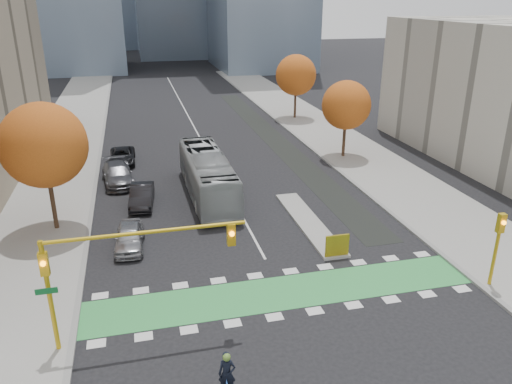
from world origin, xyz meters
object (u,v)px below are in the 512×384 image
tree_east_far (296,75)px  parked_car_c (118,174)px  hazard_board (337,245)px  bus (208,175)px  tree_west (44,145)px  parked_car_b (142,196)px  tree_east_near (346,105)px  parked_car_d (122,156)px  parked_car_a (129,237)px  traffic_signal_east (498,239)px  traffic_signal_west (112,260)px

tree_east_far → parked_car_c: tree_east_far is taller
tree_east_far → hazard_board: bearing=-104.1°
bus → parked_car_c: bus is taller
tree_west → hazard_board: bearing=-26.0°
tree_east_far → parked_car_c: (-20.74, -18.21, -4.46)m
parked_car_c → parked_car_b: bearing=-77.5°
tree_east_near → parked_car_d: size_ratio=1.49×
parked_car_a → tree_east_far: bearing=59.9°
tree_west → tree_east_near: tree_west is taller
parked_car_c → parked_car_d: bearing=80.1°
tree_east_near → bus: (-13.67, -6.57, -3.20)m
tree_west → parked_car_a: tree_west is taller
tree_east_near → bus: 15.50m
parked_car_a → traffic_signal_east: bearing=-22.4°
tree_west → parked_car_d: (4.08, 13.06, -4.95)m
parked_car_a → parked_car_d: (-0.46, 16.70, -0.04)m
tree_east_near → parked_car_d: bearing=171.3°
traffic_signal_east → parked_car_c: traffic_signal_east is taller
bus → parked_car_a: 9.19m
tree_east_near → bus: bearing=-154.3°
parked_car_a → parked_car_b: (0.93, 6.43, 0.03)m
tree_west → traffic_signal_east: bearing=-29.1°
traffic_signal_west → parked_car_a: bearing=87.0°
bus → parked_car_d: bus is taller
tree_east_near → traffic_signal_east: 22.66m
parked_car_c → parked_car_d: parked_car_c is taller
tree_west → tree_east_far: 35.73m
tree_west → traffic_signal_east: tree_west is taller
parked_car_d → parked_car_b: bearing=-81.0°
traffic_signal_west → parked_car_d: traffic_signal_west is taller
parked_car_b → parked_car_c: bearing=114.8°
traffic_signal_west → tree_east_far: bearing=62.1°
hazard_board → parked_car_c: (-12.24, 15.59, -0.02)m
traffic_signal_east → bus: bearing=127.4°
tree_east_far → traffic_signal_west: bearing=-117.9°
tree_east_far → parked_car_d: size_ratio=1.61×
tree_west → bus: size_ratio=0.69×
parked_car_c → traffic_signal_west: bearing=-95.5°
traffic_signal_east → tree_east_far: bearing=87.0°
tree_west → traffic_signal_west: size_ratio=0.96×
parked_car_a → parked_car_d: 16.71m
tree_east_near → traffic_signal_west: (-19.93, -22.51, -0.83)m
parked_car_a → parked_car_d: parked_car_a is taller
tree_east_near → tree_west: bearing=-157.4°
tree_west → traffic_signal_west: bearing=-72.0°
bus → parked_car_c: 7.93m
hazard_board → tree_east_far: 35.13m
parked_car_a → parked_car_d: size_ratio=0.86×
tree_east_near → traffic_signal_east: tree_east_near is taller
tree_east_near → tree_east_far: 16.01m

